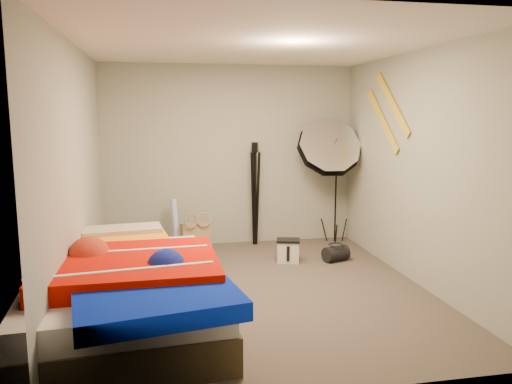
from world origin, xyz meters
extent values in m
plane|color=#4B4339|center=(0.00, 0.00, 0.00)|extent=(4.00, 4.00, 0.00)
plane|color=silver|center=(0.00, 0.00, 2.50)|extent=(4.00, 4.00, 0.00)
plane|color=gray|center=(0.00, 2.00, 1.25)|extent=(3.50, 0.00, 3.50)
plane|color=gray|center=(0.00, -2.00, 1.25)|extent=(3.50, 0.00, 3.50)
plane|color=gray|center=(-1.75, 0.00, 1.25)|extent=(0.00, 4.00, 4.00)
plane|color=gray|center=(1.75, 0.00, 1.25)|extent=(0.00, 4.00, 4.00)
cube|color=tan|center=(-0.52, 1.61, 0.20)|extent=(0.43, 0.28, 0.41)
cylinder|color=#6094CE|center=(-0.79, 1.71, 0.35)|extent=(0.14, 0.22, 0.71)
cube|color=silver|center=(0.57, 0.92, 0.13)|extent=(0.31, 0.25, 0.27)
cylinder|color=black|center=(1.17, 0.85, 0.10)|extent=(0.36, 0.28, 0.19)
cube|color=gold|center=(1.73, 0.60, 1.95)|extent=(0.02, 0.91, 0.78)
cube|color=gold|center=(1.73, 0.85, 1.75)|extent=(0.02, 0.91, 0.78)
cube|color=#3F3320|center=(-1.30, -0.64, 0.15)|extent=(1.74, 2.36, 0.29)
cube|color=beige|center=(-1.30, -0.64, 0.39)|extent=(1.69, 2.32, 0.20)
cube|color=orange|center=(-1.51, -0.15, 0.54)|extent=(1.38, 1.25, 0.16)
cube|color=#C20C00|center=(-1.23, -0.81, 0.56)|extent=(1.44, 1.22, 0.18)
cube|color=#0520BA|center=(-1.02, -1.47, 0.53)|extent=(1.27, 1.09, 0.14)
cube|color=#C48592|center=(-1.37, 0.31, 0.59)|extent=(0.82, 0.44, 0.16)
cylinder|color=black|center=(1.49, 1.79, 0.72)|extent=(0.03, 0.03, 1.44)
cube|color=black|center=(1.49, 1.79, 1.39)|extent=(0.07, 0.07, 0.09)
cone|color=silver|center=(1.33, 1.69, 1.35)|extent=(1.12, 0.86, 1.06)
cylinder|color=black|center=(0.32, 1.84, 0.65)|extent=(0.06, 0.06, 1.31)
cube|color=black|center=(0.32, 1.84, 1.38)|extent=(0.10, 0.10, 0.14)
camera|label=1|loc=(-0.96, -4.92, 1.84)|focal=35.00mm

